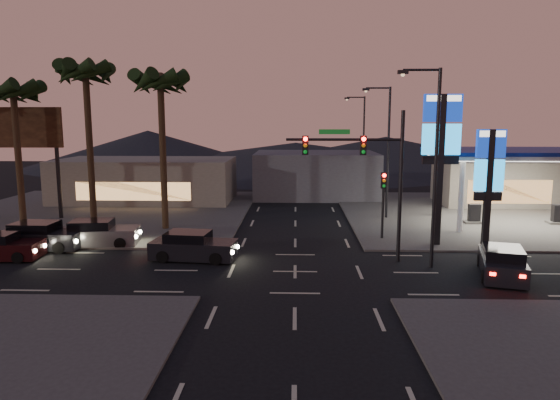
{
  "coord_description": "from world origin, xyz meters",
  "views": [
    {
      "loc": [
        0.01,
        -24.07,
        7.39
      ],
      "look_at": [
        -0.88,
        3.99,
        3.0
      ],
      "focal_mm": 32.0,
      "sensor_mm": 36.0,
      "label": 1
    }
  ],
  "objects_px": {
    "car_lane_a_front": "(193,247)",
    "gas_station": "(520,155)",
    "car_lane_b_mid": "(40,237)",
    "suv_station": "(502,263)",
    "pylon_sign_short": "(489,171)",
    "traffic_signal_mast": "(368,164)",
    "pylon_sign_tall": "(441,139)",
    "car_lane_b_front": "(97,234)"
  },
  "relations": [
    {
      "from": "pylon_sign_short",
      "to": "pylon_sign_tall",
      "type": "bearing_deg",
      "value": 158.2
    },
    {
      "from": "gas_station",
      "to": "pylon_sign_tall",
      "type": "bearing_deg",
      "value": -139.09
    },
    {
      "from": "car_lane_b_mid",
      "to": "suv_station",
      "type": "bearing_deg",
      "value": -10.15
    },
    {
      "from": "car_lane_a_front",
      "to": "suv_station",
      "type": "distance_m",
      "value": 15.76
    },
    {
      "from": "pylon_sign_tall",
      "to": "car_lane_b_front",
      "type": "relative_size",
      "value": 1.79
    },
    {
      "from": "traffic_signal_mast",
      "to": "suv_station",
      "type": "height_order",
      "value": "traffic_signal_mast"
    },
    {
      "from": "car_lane_a_front",
      "to": "suv_station",
      "type": "xyz_separation_m",
      "value": [
        15.55,
        -2.57,
        -0.02
      ]
    },
    {
      "from": "gas_station",
      "to": "pylon_sign_short",
      "type": "distance_m",
      "value": 9.02
    },
    {
      "from": "gas_station",
      "to": "car_lane_a_front",
      "type": "bearing_deg",
      "value": -155.35
    },
    {
      "from": "pylon_sign_tall",
      "to": "suv_station",
      "type": "xyz_separation_m",
      "value": [
        1.48,
        -5.97,
        -5.7
      ]
    },
    {
      "from": "traffic_signal_mast",
      "to": "car_lane_a_front",
      "type": "xyz_separation_m",
      "value": [
        -9.33,
        0.11,
        -4.52
      ]
    },
    {
      "from": "pylon_sign_tall",
      "to": "traffic_signal_mast",
      "type": "height_order",
      "value": "pylon_sign_tall"
    },
    {
      "from": "pylon_sign_tall",
      "to": "car_lane_b_front",
      "type": "xyz_separation_m",
      "value": [
        -20.48,
        -0.59,
        -5.66
      ]
    },
    {
      "from": "gas_station",
      "to": "pylon_sign_short",
      "type": "bearing_deg",
      "value": -123.69
    },
    {
      "from": "car_lane_b_front",
      "to": "car_lane_b_mid",
      "type": "distance_m",
      "value": 3.13
    },
    {
      "from": "pylon_sign_tall",
      "to": "car_lane_a_front",
      "type": "distance_m",
      "value": 15.55
    },
    {
      "from": "traffic_signal_mast",
      "to": "suv_station",
      "type": "xyz_separation_m",
      "value": [
        6.22,
        -2.45,
        -4.54
      ]
    },
    {
      "from": "traffic_signal_mast",
      "to": "gas_station",
      "type": "bearing_deg",
      "value": 39.28
    },
    {
      "from": "car_lane_a_front",
      "to": "car_lane_b_mid",
      "type": "relative_size",
      "value": 0.96
    },
    {
      "from": "traffic_signal_mast",
      "to": "suv_station",
      "type": "relative_size",
      "value": 1.67
    },
    {
      "from": "car_lane_b_mid",
      "to": "pylon_sign_short",
      "type": "bearing_deg",
      "value": 1.09
    },
    {
      "from": "gas_station",
      "to": "car_lane_a_front",
      "type": "xyz_separation_m",
      "value": [
        -21.57,
        -9.9,
        -4.37
      ]
    },
    {
      "from": "pylon_sign_tall",
      "to": "gas_station",
      "type": "bearing_deg",
      "value": 40.91
    },
    {
      "from": "car_lane_b_mid",
      "to": "suv_station",
      "type": "distance_m",
      "value": 25.36
    },
    {
      "from": "car_lane_b_front",
      "to": "car_lane_b_mid",
      "type": "relative_size",
      "value": 1.0
    },
    {
      "from": "pylon_sign_short",
      "to": "suv_station",
      "type": "relative_size",
      "value": 1.46
    },
    {
      "from": "pylon_sign_tall",
      "to": "traffic_signal_mast",
      "type": "relative_size",
      "value": 1.12
    },
    {
      "from": "gas_station",
      "to": "car_lane_b_mid",
      "type": "distance_m",
      "value": 32.29
    },
    {
      "from": "pylon_sign_short",
      "to": "traffic_signal_mast",
      "type": "distance_m",
      "value": 7.69
    },
    {
      "from": "pylon_sign_short",
      "to": "car_lane_b_mid",
      "type": "xyz_separation_m",
      "value": [
        -25.98,
        -0.5,
        -3.91
      ]
    },
    {
      "from": "pylon_sign_short",
      "to": "car_lane_a_front",
      "type": "distance_m",
      "value": 17.2
    },
    {
      "from": "gas_station",
      "to": "pylon_sign_tall",
      "type": "xyz_separation_m",
      "value": [
        -7.5,
        -6.5,
        1.31
      ]
    },
    {
      "from": "suv_station",
      "to": "pylon_sign_short",
      "type": "bearing_deg",
      "value": 78.39
    },
    {
      "from": "car_lane_a_front",
      "to": "car_lane_b_mid",
      "type": "height_order",
      "value": "car_lane_b_mid"
    },
    {
      "from": "pylon_sign_tall",
      "to": "pylon_sign_short",
      "type": "xyz_separation_m",
      "value": [
        2.5,
        -1.0,
        -1.74
      ]
    },
    {
      "from": "car_lane_a_front",
      "to": "car_lane_b_front",
      "type": "xyz_separation_m",
      "value": [
        -6.41,
        2.81,
        0.03
      ]
    },
    {
      "from": "car_lane_a_front",
      "to": "gas_station",
      "type": "bearing_deg",
      "value": 24.65
    },
    {
      "from": "gas_station",
      "to": "car_lane_b_front",
      "type": "height_order",
      "value": "gas_station"
    },
    {
      "from": "gas_station",
      "to": "suv_station",
      "type": "height_order",
      "value": "gas_station"
    },
    {
      "from": "traffic_signal_mast",
      "to": "pylon_sign_short",
      "type": "bearing_deg",
      "value": 19.13
    },
    {
      "from": "traffic_signal_mast",
      "to": "car_lane_a_front",
      "type": "height_order",
      "value": "traffic_signal_mast"
    },
    {
      "from": "gas_station",
      "to": "suv_station",
      "type": "xyz_separation_m",
      "value": [
        -6.02,
        -12.47,
        -4.39
      ]
    }
  ]
}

